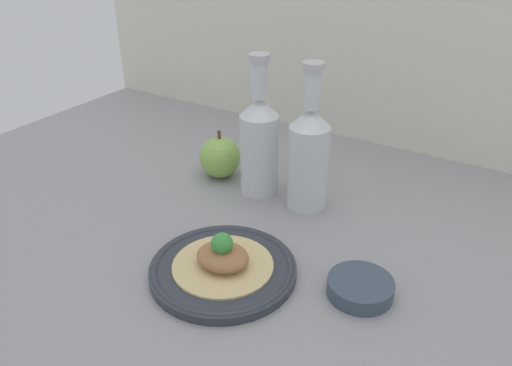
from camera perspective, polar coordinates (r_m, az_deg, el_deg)
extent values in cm
cube|color=gray|center=(85.44, 4.63, -9.74)|extent=(180.00, 110.00, 4.00)
cylinder|color=#2D333D|center=(80.73, -3.78, -9.87)|extent=(23.42, 23.42, 1.48)
torus|color=#2D333D|center=(80.41, -3.79, -9.58)|extent=(22.58, 22.58, 1.03)
cylinder|color=#D6BC7F|center=(80.15, -3.80, -9.34)|extent=(16.11, 16.11, 0.40)
ellipsoid|color=#9E6B42|center=(79.12, -3.84, -8.39)|extent=(8.60, 7.31, 2.96)
sphere|color=green|center=(77.64, -3.90, -6.90)|extent=(3.45, 3.45, 3.45)
cylinder|color=silver|center=(99.52, 0.38, 3.27)|extent=(7.77, 7.77, 16.51)
cone|color=silver|center=(95.66, 0.40, 8.69)|extent=(7.77, 7.77, 3.50)
cylinder|color=silver|center=(93.97, 0.41, 11.73)|extent=(3.11, 3.11, 7.12)
cylinder|color=#B7B7BC|center=(92.84, 0.42, 14.19)|extent=(3.88, 3.88, 1.20)
cylinder|color=silver|center=(95.00, 5.94, 1.80)|extent=(7.77, 7.77, 16.51)
cone|color=silver|center=(90.94, 6.26, 7.43)|extent=(7.77, 7.77, 3.50)
cylinder|color=silver|center=(89.17, 6.44, 10.61)|extent=(3.11, 3.11, 7.12)
cylinder|color=#B7B7BC|center=(87.98, 6.59, 13.18)|extent=(3.88, 3.88, 1.20)
sphere|color=#84B74C|center=(107.43, -4.14, 2.95)|extent=(8.89, 8.89, 8.89)
cylinder|color=brown|center=(105.31, -4.23, 5.47)|extent=(0.71, 0.71, 2.00)
cylinder|color=#384756|center=(78.03, 11.83, -11.61)|extent=(10.01, 10.01, 2.58)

